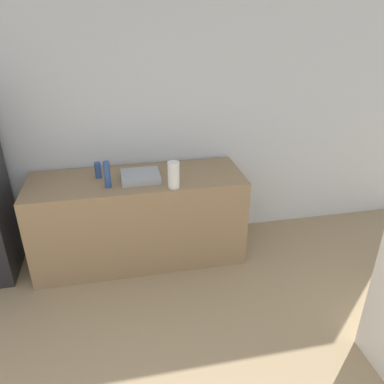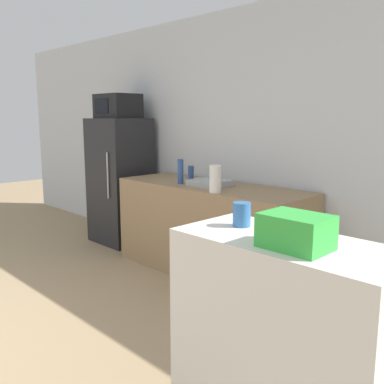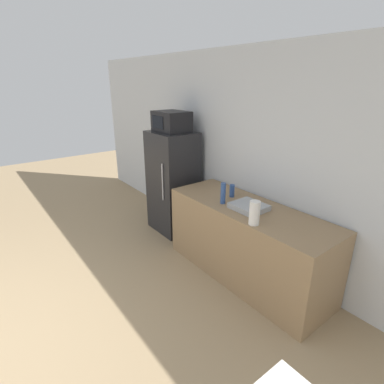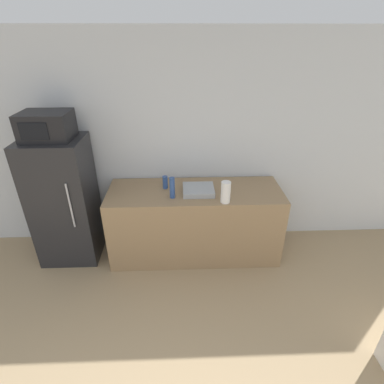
{
  "view_description": "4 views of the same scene",
  "coord_description": "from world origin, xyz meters",
  "px_view_note": "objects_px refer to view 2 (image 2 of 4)",
  "views": [
    {
      "loc": [
        0.29,
        -0.34,
        2.33
      ],
      "look_at": [
        0.86,
        2.37,
        0.97
      ],
      "focal_mm": 35.0,
      "sensor_mm": 36.0,
      "label": 1
    },
    {
      "loc": [
        3.23,
        -0.08,
        1.54
      ],
      "look_at": [
        0.83,
        2.28,
        0.95
      ],
      "focal_mm": 40.0,
      "sensor_mm": 36.0,
      "label": 2
    },
    {
      "loc": [
        2.47,
        0.57,
        2.22
      ],
      "look_at": [
        0.41,
        2.15,
        1.24
      ],
      "focal_mm": 28.0,
      "sensor_mm": 36.0,
      "label": 3
    },
    {
      "loc": [
        0.28,
        -0.15,
        2.53
      ],
      "look_at": [
        0.37,
        2.33,
        1.2
      ],
      "focal_mm": 28.0,
      "sensor_mm": 36.0,
      "label": 4
    }
  ],
  "objects_px": {
    "bottle_tall": "(181,171)",
    "basket": "(296,231)",
    "microwave": "(118,106)",
    "refrigerator": "(120,181)",
    "bottle_short": "(191,173)",
    "paper_towel_roll": "(215,179)",
    "jar": "(242,214)"
  },
  "relations": [
    {
      "from": "microwave",
      "to": "bottle_short",
      "type": "bearing_deg",
      "value": 2.88
    },
    {
      "from": "bottle_tall",
      "to": "bottle_short",
      "type": "distance_m",
      "value": 0.25
    },
    {
      "from": "microwave",
      "to": "jar",
      "type": "xyz_separation_m",
      "value": [
        3.25,
        -1.66,
        -0.53
      ]
    },
    {
      "from": "bottle_tall",
      "to": "basket",
      "type": "distance_m",
      "value": 2.8
    },
    {
      "from": "jar",
      "to": "paper_towel_roll",
      "type": "bearing_deg",
      "value": 135.43
    },
    {
      "from": "paper_towel_roll",
      "to": "microwave",
      "type": "bearing_deg",
      "value": 171.02
    },
    {
      "from": "bottle_tall",
      "to": "paper_towel_roll",
      "type": "xyz_separation_m",
      "value": [
        0.57,
        -0.12,
        -0.0
      ]
    },
    {
      "from": "bottle_short",
      "to": "jar",
      "type": "xyz_separation_m",
      "value": [
        2.06,
        -1.72,
        0.18
      ]
    },
    {
      "from": "microwave",
      "to": "basket",
      "type": "xyz_separation_m",
      "value": [
        3.57,
        -1.77,
        -0.52
      ]
    },
    {
      "from": "microwave",
      "to": "paper_towel_roll",
      "type": "bearing_deg",
      "value": -8.98
    },
    {
      "from": "basket",
      "to": "jar",
      "type": "xyz_separation_m",
      "value": [
        -0.32,
        0.11,
        -0.01
      ]
    },
    {
      "from": "microwave",
      "to": "bottle_tall",
      "type": "xyz_separation_m",
      "value": [
        1.28,
        -0.17,
        -0.66
      ]
    },
    {
      "from": "refrigerator",
      "to": "jar",
      "type": "bearing_deg",
      "value": -27.17
    },
    {
      "from": "refrigerator",
      "to": "bottle_short",
      "type": "height_order",
      "value": "refrigerator"
    },
    {
      "from": "microwave",
      "to": "bottle_short",
      "type": "relative_size",
      "value": 3.27
    },
    {
      "from": "bottle_tall",
      "to": "paper_towel_roll",
      "type": "distance_m",
      "value": 0.59
    },
    {
      "from": "basket",
      "to": "bottle_short",
      "type": "bearing_deg",
      "value": 142.41
    },
    {
      "from": "bottle_tall",
      "to": "basket",
      "type": "bearing_deg",
      "value": -34.93
    },
    {
      "from": "basket",
      "to": "microwave",
      "type": "bearing_deg",
      "value": 153.61
    },
    {
      "from": "basket",
      "to": "jar",
      "type": "distance_m",
      "value": 0.34
    },
    {
      "from": "jar",
      "to": "microwave",
      "type": "bearing_deg",
      "value": 152.85
    },
    {
      "from": "bottle_short",
      "to": "jar",
      "type": "distance_m",
      "value": 2.69
    },
    {
      "from": "bottle_short",
      "to": "paper_towel_roll",
      "type": "xyz_separation_m",
      "value": [
        0.66,
        -0.35,
        0.04
      ]
    },
    {
      "from": "microwave",
      "to": "bottle_tall",
      "type": "height_order",
      "value": "microwave"
    },
    {
      "from": "refrigerator",
      "to": "microwave",
      "type": "distance_m",
      "value": 0.91
    },
    {
      "from": "bottle_short",
      "to": "basket",
      "type": "height_order",
      "value": "basket"
    },
    {
      "from": "jar",
      "to": "refrigerator",
      "type": "bearing_deg",
      "value": 152.83
    },
    {
      "from": "paper_towel_roll",
      "to": "refrigerator",
      "type": "bearing_deg",
      "value": 170.98
    },
    {
      "from": "bottle_short",
      "to": "jar",
      "type": "bearing_deg",
      "value": -40.0
    },
    {
      "from": "microwave",
      "to": "basket",
      "type": "relative_size",
      "value": 2.18
    },
    {
      "from": "microwave",
      "to": "jar",
      "type": "relative_size",
      "value": 4.96
    },
    {
      "from": "bottle_tall",
      "to": "basket",
      "type": "xyz_separation_m",
      "value": [
        2.29,
        -1.6,
        0.14
      ]
    }
  ]
}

